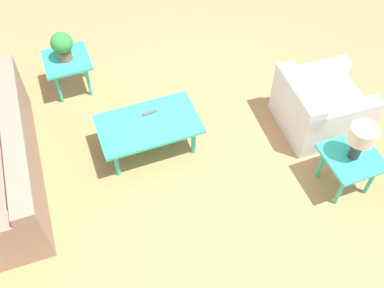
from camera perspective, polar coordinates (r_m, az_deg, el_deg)
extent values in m
plane|color=#A87A4C|center=(4.96, 2.91, -2.38)|extent=(14.00, 14.00, 0.00)
cube|color=gray|center=(4.73, -21.46, 0.96)|extent=(0.25, 2.14, 0.33)
cube|color=silver|center=(5.38, 16.00, 3.96)|extent=(0.93, 0.88, 0.40)
cube|color=silver|center=(4.98, 13.41, 5.86)|extent=(0.24, 0.84, 0.30)
cube|color=silver|center=(4.99, 18.52, 3.54)|extent=(0.90, 0.20, 0.20)
cube|color=silver|center=(5.37, 15.01, 8.66)|extent=(0.90, 0.20, 0.20)
cube|color=#2DB79E|center=(4.78, -5.57, 2.53)|extent=(1.07, 0.64, 0.04)
cylinder|color=#2DB79E|center=(5.16, -1.49, 3.87)|extent=(0.05, 0.05, 0.39)
cylinder|color=#2DB79E|center=(5.04, -10.78, 1.27)|extent=(0.05, 0.05, 0.39)
cylinder|color=#2DB79E|center=(4.89, 0.19, 0.44)|extent=(0.05, 0.05, 0.39)
cylinder|color=#2DB79E|center=(4.77, -9.57, -2.39)|extent=(0.05, 0.05, 0.39)
cube|color=#2DB79E|center=(5.61, -15.66, 10.24)|extent=(0.54, 0.54, 0.04)
cylinder|color=#2DB79E|center=(5.91, -13.77, 10.00)|extent=(0.04, 0.04, 0.45)
cylinder|color=#2DB79E|center=(5.91, -17.18, 9.03)|extent=(0.04, 0.04, 0.45)
cylinder|color=#2DB79E|center=(5.64, -13.02, 7.78)|extent=(0.04, 0.04, 0.45)
cylinder|color=#2DB79E|center=(5.63, -16.58, 6.77)|extent=(0.04, 0.04, 0.45)
cube|color=#2DB79E|center=(4.68, 19.70, -1.59)|extent=(0.54, 0.54, 0.04)
cylinder|color=#2DB79E|center=(5.03, 19.54, -1.15)|extent=(0.04, 0.04, 0.45)
cylinder|color=#2DB79E|center=(4.86, 16.09, -2.36)|extent=(0.04, 0.04, 0.45)
cylinder|color=#2DB79E|center=(4.89, 21.79, -4.27)|extent=(0.04, 0.04, 0.45)
cylinder|color=#2DB79E|center=(4.71, 18.31, -5.64)|extent=(0.04, 0.04, 0.45)
cylinder|color=brown|center=(5.56, -15.83, 10.87)|extent=(0.17, 0.17, 0.13)
sphere|color=#2D7F38|center=(5.46, -16.23, 12.23)|extent=(0.25, 0.25, 0.25)
cylinder|color=#333333|center=(4.58, 20.16, -0.51)|extent=(0.11, 0.11, 0.25)
cylinder|color=beige|center=(4.43, 20.88, 1.16)|extent=(0.26, 0.26, 0.17)
cube|color=#4C4C51|center=(4.85, -5.44, 3.98)|extent=(0.16, 0.05, 0.02)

